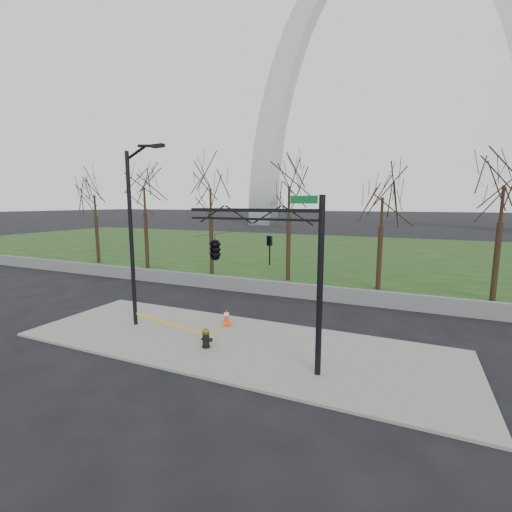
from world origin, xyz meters
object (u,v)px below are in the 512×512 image
at_px(fire_hydrant, 206,338).
at_px(traffic_cone, 226,317).
at_px(street_light, 134,227).
at_px(traffic_signal_mast, 233,248).

xyz_separation_m(fire_hydrant, traffic_cone, (-0.49, 2.56, 0.02)).
bearing_deg(street_light, traffic_signal_mast, -2.25).
distance_m(fire_hydrant, traffic_signal_mast, 3.92).
distance_m(fire_hydrant, traffic_cone, 2.61).
height_order(street_light, traffic_signal_mast, street_light).
height_order(traffic_cone, traffic_signal_mast, traffic_signal_mast).
bearing_deg(fire_hydrant, street_light, 165.89).
bearing_deg(traffic_cone, traffic_signal_mast, -56.52).
xyz_separation_m(traffic_cone, street_light, (-3.77, -1.62, 4.21)).
bearing_deg(traffic_signal_mast, traffic_cone, 126.71).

